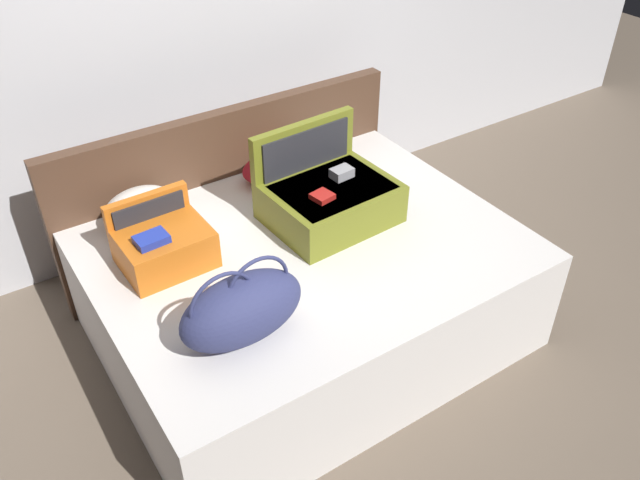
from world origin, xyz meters
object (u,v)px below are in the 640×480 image
Objects in this scene: hard_case_medium at (163,244)px; hard_case_large at (328,196)px; pillow_center_head at (283,165)px; pillow_near_headboard at (140,208)px; duffel_bag at (242,309)px; bed at (308,290)px.

hard_case_large is at bearing -9.03° from hard_case_medium.
hard_case_large is at bearing -90.94° from pillow_center_head.
hard_case_medium reaches higher than pillow_near_headboard.
duffel_bag reaches higher than pillow_near_headboard.
hard_case_medium is (-0.83, 0.11, -0.02)m from hard_case_large.
duffel_bag is 1.49× the size of pillow_near_headboard.
pillow_near_headboard is at bearing 93.16° from duffel_bag.
hard_case_large reaches higher than bed.
pillow_near_headboard is at bearing 84.80° from hard_case_medium.
pillow_center_head is (0.01, 0.46, -0.05)m from hard_case_large.
pillow_near_headboard is 0.81m from pillow_center_head.
pillow_center_head is at bearing -1.09° from pillow_near_headboard.
bed is at bearing 34.74° from duffel_bag.
pillow_center_head is (0.76, 0.96, -0.06)m from duffel_bag.
bed is at bearing -110.50° from pillow_center_head.
pillow_near_headboard is at bearing 178.91° from pillow_center_head.
bed is 0.77m from hard_case_medium.
duffel_bag is (-0.54, -0.37, 0.43)m from bed.
pillow_center_head is at bearing 51.76° from duffel_bag.
hard_case_medium reaches higher than pillow_center_head.
bed is at bearing -151.25° from hard_case_large.
hard_case_large is at bearing -30.44° from pillow_near_headboard.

